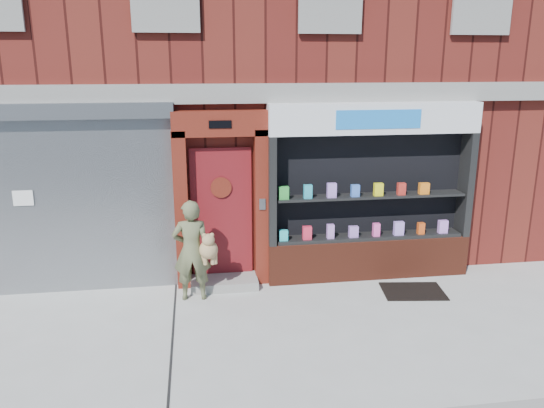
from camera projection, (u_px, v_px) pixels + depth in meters
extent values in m
plane|color=#9E9E99|center=(286.00, 334.00, 7.32)|extent=(80.00, 80.00, 0.00)
cube|color=#551713|center=(242.00, 44.00, 12.00)|extent=(12.00, 8.00, 8.00)
cube|color=gray|center=(266.00, 93.00, 8.33)|extent=(12.00, 0.16, 0.30)
cube|color=gray|center=(79.00, 207.00, 8.38)|extent=(3.00, 0.10, 2.80)
cube|color=slate|center=(69.00, 111.00, 7.93)|extent=(3.10, 0.30, 0.24)
cube|color=white|center=(23.00, 198.00, 8.16)|extent=(0.30, 0.01, 0.24)
cube|color=#5A180F|center=(182.00, 211.00, 8.56)|extent=(0.22, 0.28, 2.60)
cube|color=#5A180F|center=(261.00, 208.00, 8.74)|extent=(0.22, 0.28, 2.60)
cube|color=#5A180F|center=(220.00, 123.00, 8.28)|extent=(1.50, 0.28, 0.40)
cube|color=black|center=(220.00, 124.00, 8.14)|extent=(0.35, 0.01, 0.12)
cube|color=maroon|center=(222.00, 213.00, 8.78)|extent=(1.00, 0.06, 2.20)
cylinder|color=black|center=(221.00, 187.00, 8.63)|extent=(0.28, 0.02, 0.28)
cylinder|color=#5A180F|center=(221.00, 188.00, 8.62)|extent=(0.34, 0.02, 0.34)
cube|color=gray|center=(224.00, 283.00, 8.82)|extent=(1.10, 0.55, 0.15)
cube|color=slate|center=(262.00, 204.00, 8.57)|extent=(0.10, 0.02, 0.18)
cube|color=maroon|center=(368.00, 257.00, 9.19)|extent=(3.50, 0.40, 0.70)
cube|color=black|center=(271.00, 191.00, 8.63)|extent=(0.12, 0.40, 1.80)
cube|color=black|center=(466.00, 184.00, 9.10)|extent=(0.12, 0.40, 1.80)
cube|color=black|center=(368.00, 185.00, 9.04)|extent=(3.30, 0.03, 1.80)
cube|color=black|center=(369.00, 236.00, 9.09)|extent=(3.20, 0.36, 0.06)
cube|color=black|center=(371.00, 196.00, 8.91)|extent=(3.20, 0.36, 0.04)
cube|color=white|center=(375.00, 118.00, 8.57)|extent=(3.50, 0.40, 0.50)
cube|color=blue|center=(379.00, 119.00, 8.37)|extent=(1.40, 0.01, 0.30)
cube|color=#29C2CD|center=(283.00, 235.00, 8.78)|extent=(0.14, 0.09, 0.18)
cube|color=#E12745|center=(307.00, 233.00, 8.83)|extent=(0.15, 0.09, 0.23)
cube|color=#BC7DE1|center=(330.00, 231.00, 8.88)|extent=(0.12, 0.09, 0.24)
cube|color=#A678D8|center=(353.00, 232.00, 8.94)|extent=(0.16, 0.09, 0.19)
cube|color=#FC54AF|center=(376.00, 230.00, 9.00)|extent=(0.11, 0.09, 0.22)
cube|color=#B388F6|center=(399.00, 228.00, 9.05)|extent=(0.16, 0.09, 0.24)
cube|color=#E14F17|center=(421.00, 228.00, 9.11)|extent=(0.11, 0.09, 0.20)
cube|color=#C784EE|center=(443.00, 227.00, 9.16)|extent=(0.16, 0.09, 0.22)
cube|color=green|center=(284.00, 193.00, 8.59)|extent=(0.16, 0.09, 0.21)
cube|color=#25A1BD|center=(308.00, 192.00, 8.64)|extent=(0.13, 0.09, 0.22)
cube|color=#B180E7|center=(332.00, 190.00, 8.69)|extent=(0.15, 0.09, 0.24)
cube|color=#4072D9|center=(355.00, 191.00, 8.76)|extent=(0.14, 0.09, 0.20)
cube|color=yellow|center=(378.00, 189.00, 8.81)|extent=(0.15, 0.09, 0.21)
cube|color=red|center=(401.00, 189.00, 8.87)|extent=(0.13, 0.09, 0.20)
cube|color=orange|center=(424.00, 188.00, 8.93)|extent=(0.17, 0.09, 0.19)
imported|color=#5B5F3E|center=(192.00, 250.00, 8.20)|extent=(0.60, 0.40, 1.61)
sphere|color=#9E7C4F|center=(209.00, 250.00, 8.20)|extent=(0.29, 0.29, 0.29)
sphere|color=#9E7C4F|center=(208.00, 240.00, 8.10)|extent=(0.20, 0.20, 0.20)
sphere|color=#9E7C4F|center=(204.00, 235.00, 8.07)|extent=(0.07, 0.07, 0.07)
sphere|color=#9E7C4F|center=(212.00, 235.00, 8.09)|extent=(0.07, 0.07, 0.07)
cylinder|color=#9E7C4F|center=(203.00, 259.00, 8.22)|extent=(0.07, 0.07, 0.18)
cylinder|color=#9E7C4F|center=(215.00, 258.00, 8.25)|extent=(0.07, 0.07, 0.18)
cylinder|color=#9E7C4F|center=(205.00, 259.00, 8.21)|extent=(0.07, 0.07, 0.18)
cylinder|color=#9E7C4F|center=(213.00, 259.00, 8.22)|extent=(0.07, 0.07, 0.18)
cube|color=black|center=(413.00, 291.00, 8.64)|extent=(1.06, 0.81, 0.02)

